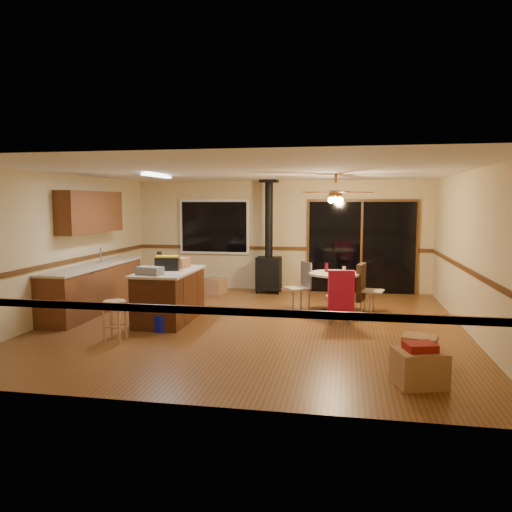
% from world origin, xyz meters
% --- Properties ---
extents(floor, '(7.00, 7.00, 0.00)m').
position_xyz_m(floor, '(0.00, 0.00, 0.00)').
color(floor, brown).
rests_on(floor, ground).
extents(ceiling, '(7.00, 7.00, 0.00)m').
position_xyz_m(ceiling, '(0.00, 0.00, 2.60)').
color(ceiling, silver).
rests_on(ceiling, ground).
extents(wall_back, '(7.00, 0.00, 7.00)m').
position_xyz_m(wall_back, '(0.00, 3.50, 1.30)').
color(wall_back, '#CAB480').
rests_on(wall_back, ground).
extents(wall_front, '(7.00, 0.00, 7.00)m').
position_xyz_m(wall_front, '(0.00, -3.50, 1.30)').
color(wall_front, '#CAB480').
rests_on(wall_front, ground).
extents(wall_left, '(0.00, 7.00, 7.00)m').
position_xyz_m(wall_left, '(-3.50, 0.00, 1.30)').
color(wall_left, '#CAB480').
rests_on(wall_left, ground).
extents(wall_right, '(0.00, 7.00, 7.00)m').
position_xyz_m(wall_right, '(3.50, 0.00, 1.30)').
color(wall_right, '#CAB480').
rests_on(wall_right, ground).
extents(chair_rail, '(7.00, 7.00, 0.08)m').
position_xyz_m(chair_rail, '(0.00, 0.00, 1.00)').
color(chair_rail, '#502E14').
rests_on(chair_rail, ground).
extents(window, '(1.72, 0.10, 1.32)m').
position_xyz_m(window, '(-1.60, 3.45, 1.50)').
color(window, black).
rests_on(window, ground).
extents(sliding_door, '(2.52, 0.10, 2.10)m').
position_xyz_m(sliding_door, '(1.90, 3.45, 1.05)').
color(sliding_door, black).
rests_on(sliding_door, ground).
extents(lower_cabinets, '(0.60, 3.00, 0.86)m').
position_xyz_m(lower_cabinets, '(-3.20, 0.50, 0.43)').
color(lower_cabinets, brown).
rests_on(lower_cabinets, ground).
extents(countertop, '(0.64, 3.04, 0.04)m').
position_xyz_m(countertop, '(-3.20, 0.50, 0.88)').
color(countertop, beige).
rests_on(countertop, lower_cabinets).
extents(upper_cabinets, '(0.35, 2.00, 0.80)m').
position_xyz_m(upper_cabinets, '(-3.33, 0.70, 1.90)').
color(upper_cabinets, brown).
rests_on(upper_cabinets, ground).
extents(kitchen_island, '(0.88, 1.68, 0.90)m').
position_xyz_m(kitchen_island, '(-1.50, 0.00, 0.45)').
color(kitchen_island, '#3F1F0F').
rests_on(kitchen_island, ground).
extents(wood_stove, '(0.55, 0.50, 2.52)m').
position_xyz_m(wood_stove, '(-0.20, 3.05, 0.73)').
color(wood_stove, black).
rests_on(wood_stove, ground).
extents(ceiling_fan, '(0.24, 0.24, 0.55)m').
position_xyz_m(ceiling_fan, '(1.35, 1.07, 2.21)').
color(ceiling_fan, brown).
rests_on(ceiling_fan, ceiling).
extents(fluorescent_strip, '(0.10, 1.20, 0.04)m').
position_xyz_m(fluorescent_strip, '(-1.80, 0.30, 2.56)').
color(fluorescent_strip, white).
rests_on(fluorescent_strip, ceiling).
extents(toolbox_grey, '(0.46, 0.32, 0.13)m').
position_xyz_m(toolbox_grey, '(-1.62, -0.56, 0.97)').
color(toolbox_grey, slate).
rests_on(toolbox_grey, kitchen_island).
extents(toolbox_black, '(0.44, 0.28, 0.23)m').
position_xyz_m(toolbox_black, '(-1.53, 0.02, 1.01)').
color(toolbox_black, black).
rests_on(toolbox_black, kitchen_island).
extents(toolbox_yellow_lid, '(0.41, 0.26, 0.03)m').
position_xyz_m(toolbox_yellow_lid, '(-1.53, 0.02, 1.14)').
color(toolbox_yellow_lid, gold).
rests_on(toolbox_yellow_lid, toolbox_black).
extents(box_on_island, '(0.27, 0.32, 0.18)m').
position_xyz_m(box_on_island, '(-1.40, 0.43, 0.99)').
color(box_on_island, '#9C6D45').
rests_on(box_on_island, kitchen_island).
extents(bottle_dark, '(0.11, 0.11, 0.31)m').
position_xyz_m(bottle_dark, '(-1.76, 0.22, 1.05)').
color(bottle_dark, black).
rests_on(bottle_dark, kitchen_island).
extents(bottle_pink, '(0.08, 0.08, 0.22)m').
position_xyz_m(bottle_pink, '(-1.41, 0.21, 1.01)').
color(bottle_pink, '#D84C8C').
rests_on(bottle_pink, kitchen_island).
extents(bottle_white, '(0.08, 0.08, 0.20)m').
position_xyz_m(bottle_white, '(-1.66, 0.54, 1.00)').
color(bottle_white, white).
rests_on(bottle_white, kitchen_island).
extents(bar_stool, '(0.38, 0.38, 0.61)m').
position_xyz_m(bar_stool, '(-1.88, -1.34, 0.30)').
color(bar_stool, tan).
rests_on(bar_stool, floor).
extents(blue_bucket, '(0.34, 0.34, 0.27)m').
position_xyz_m(blue_bucket, '(-1.39, -0.66, 0.13)').
color(blue_bucket, '#0D16BB').
rests_on(blue_bucket, floor).
extents(dining_table, '(0.95, 0.95, 0.78)m').
position_xyz_m(dining_table, '(1.35, 1.07, 0.53)').
color(dining_table, black).
rests_on(dining_table, ground).
extents(glass_red, '(0.06, 0.06, 0.17)m').
position_xyz_m(glass_red, '(1.20, 1.17, 0.86)').
color(glass_red, '#590C14').
rests_on(glass_red, dining_table).
extents(glass_cream, '(0.07, 0.07, 0.13)m').
position_xyz_m(glass_cream, '(1.53, 1.02, 0.85)').
color(glass_cream, beige).
rests_on(glass_cream, dining_table).
extents(chair_left, '(0.56, 0.56, 0.51)m').
position_xyz_m(chair_left, '(0.73, 1.23, 0.59)').
color(chair_left, tan).
rests_on(chair_left, ground).
extents(chair_near, '(0.50, 0.53, 0.70)m').
position_xyz_m(chair_near, '(1.48, 0.19, 0.60)').
color(chair_near, tan).
rests_on(chair_near, ground).
extents(chair_right, '(0.54, 0.51, 0.70)m').
position_xyz_m(chair_right, '(1.87, 1.16, 0.60)').
color(chair_right, tan).
rests_on(chair_right, ground).
extents(box_under_window, '(0.54, 0.49, 0.36)m').
position_xyz_m(box_under_window, '(-1.40, 2.72, 0.18)').
color(box_under_window, '#9C6D45').
rests_on(box_under_window, floor).
extents(box_corner_a, '(0.64, 0.58, 0.41)m').
position_xyz_m(box_corner_a, '(2.40, -2.49, 0.20)').
color(box_corner_a, '#9C6D45').
rests_on(box_corner_a, floor).
extents(box_corner_b, '(0.51, 0.47, 0.34)m').
position_xyz_m(box_corner_b, '(2.53, -1.58, 0.17)').
color(box_corner_b, '#9C6D45').
rests_on(box_corner_b, floor).
extents(box_small_red, '(0.40, 0.36, 0.09)m').
position_xyz_m(box_small_red, '(2.40, -2.49, 0.45)').
color(box_small_red, maroon).
rests_on(box_small_red, box_corner_a).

